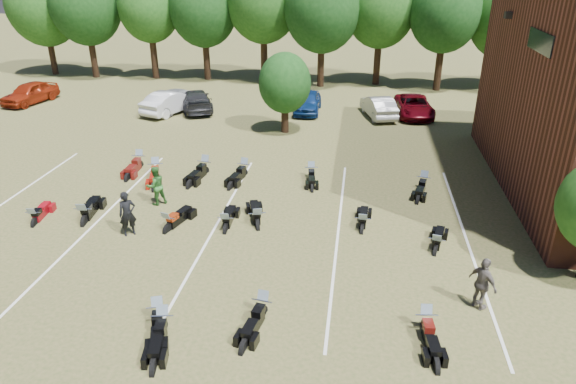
% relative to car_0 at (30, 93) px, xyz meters
% --- Properties ---
extents(ground, '(160.00, 160.00, 0.00)m').
position_rel_car_0_xyz_m(ground, '(21.89, -19.70, -0.79)').
color(ground, brown).
rests_on(ground, ground).
extents(car_0, '(2.75, 4.89, 1.57)m').
position_rel_car_0_xyz_m(car_0, '(0.00, 0.00, 0.00)').
color(car_0, maroon).
rests_on(car_0, ground).
extents(car_1, '(3.21, 5.01, 1.56)m').
position_rel_car_0_xyz_m(car_1, '(11.32, -1.02, -0.01)').
color(car_1, silver).
rests_on(car_1, ground).
extents(car_2, '(3.90, 5.45, 1.38)m').
position_rel_car_0_xyz_m(car_2, '(11.11, -0.42, -0.10)').
color(car_2, gray).
rests_on(car_2, ground).
extents(car_3, '(3.86, 5.40, 1.45)m').
position_rel_car_0_xyz_m(car_3, '(12.86, -0.12, -0.06)').
color(car_3, black).
rests_on(car_3, ground).
extents(car_4, '(1.80, 4.38, 1.49)m').
position_rel_car_0_xyz_m(car_4, '(20.81, 0.50, -0.04)').
color(car_4, navy).
rests_on(car_4, ground).
extents(car_5, '(2.63, 4.60, 1.44)m').
position_rel_car_0_xyz_m(car_5, '(25.74, 0.06, -0.07)').
color(car_5, '#A9A9A5').
rests_on(car_5, ground).
extents(car_6, '(2.66, 5.10, 1.37)m').
position_rel_car_0_xyz_m(car_6, '(28.17, 0.64, -0.10)').
color(car_6, '#53040D').
rests_on(car_6, ground).
extents(car_7, '(3.19, 5.50, 1.50)m').
position_rel_car_0_xyz_m(car_7, '(36.37, -0.09, -0.04)').
color(car_7, '#333438').
rests_on(car_7, ground).
extents(person_black, '(0.80, 0.74, 1.83)m').
position_rel_car_0_xyz_m(person_black, '(15.70, -17.99, 0.13)').
color(person_black, black).
rests_on(person_black, ground).
extents(person_green, '(1.09, 1.08, 1.78)m').
position_rel_car_0_xyz_m(person_green, '(15.77, -15.19, 0.10)').
color(person_green, '#2A6224').
rests_on(person_green, ground).
extents(person_grey, '(0.97, 1.09, 1.78)m').
position_rel_car_0_xyz_m(person_grey, '(28.53, -20.88, 0.10)').
color(person_grey, '#5A524D').
rests_on(person_grey, ground).
extents(motorcycle_2, '(1.33, 2.23, 1.18)m').
position_rel_car_0_xyz_m(motorcycle_2, '(18.82, -23.00, -0.79)').
color(motorcycle_2, black).
rests_on(motorcycle_2, ground).
extents(motorcycle_3, '(1.06, 2.23, 1.19)m').
position_rel_car_0_xyz_m(motorcycle_3, '(19.11, -23.38, -0.79)').
color(motorcycle_3, black).
rests_on(motorcycle_3, ground).
extents(motorcycle_4, '(1.02, 2.22, 1.19)m').
position_rel_car_0_xyz_m(motorcycle_4, '(21.86, -22.26, -0.79)').
color(motorcycle_4, black).
rests_on(motorcycle_4, ground).
extents(motorcycle_5, '(0.88, 2.18, 1.18)m').
position_rel_car_0_xyz_m(motorcycle_5, '(26.74, -22.25, -0.79)').
color(motorcycle_5, black).
rests_on(motorcycle_5, ground).
extents(motorcycle_7, '(0.91, 2.07, 1.12)m').
position_rel_car_0_xyz_m(motorcycle_7, '(11.47, -17.77, -0.79)').
color(motorcycle_7, maroon).
rests_on(motorcycle_7, ground).
extents(motorcycle_8, '(1.29, 2.31, 1.23)m').
position_rel_car_0_xyz_m(motorcycle_8, '(17.10, -17.51, -0.79)').
color(motorcycle_8, black).
rests_on(motorcycle_8, ground).
extents(motorcycle_9, '(1.09, 2.48, 1.34)m').
position_rel_car_0_xyz_m(motorcycle_9, '(13.46, -17.38, -0.79)').
color(motorcycle_9, black).
rests_on(motorcycle_9, ground).
extents(motorcycle_10, '(1.37, 2.41, 1.28)m').
position_rel_car_0_xyz_m(motorcycle_10, '(20.60, -16.69, -0.79)').
color(motorcycle_10, black).
rests_on(motorcycle_10, ground).
extents(motorcycle_11, '(0.77, 2.16, 1.19)m').
position_rel_car_0_xyz_m(motorcycle_11, '(19.40, -17.18, -0.79)').
color(motorcycle_11, black).
rests_on(motorcycle_11, ground).
extents(motorcycle_12, '(1.12, 2.14, 1.14)m').
position_rel_car_0_xyz_m(motorcycle_12, '(27.56, -17.70, -0.79)').
color(motorcycle_12, black).
rests_on(motorcycle_12, ground).
extents(motorcycle_13, '(0.78, 2.11, 1.16)m').
position_rel_car_0_xyz_m(motorcycle_13, '(24.83, -16.43, -0.79)').
color(motorcycle_13, black).
rests_on(motorcycle_13, ground).
extents(motorcycle_14, '(0.84, 2.38, 1.31)m').
position_rel_car_0_xyz_m(motorcycle_14, '(13.22, -11.13, -0.79)').
color(motorcycle_14, '#510E0B').
rests_on(motorcycle_14, ground).
extents(motorcycle_15, '(1.42, 2.50, 1.33)m').
position_rel_car_0_xyz_m(motorcycle_15, '(14.52, -12.13, -0.79)').
color(motorcycle_15, maroon).
rests_on(motorcycle_15, ground).
extents(motorcycle_16, '(1.10, 2.50, 1.35)m').
position_rel_car_0_xyz_m(motorcycle_16, '(16.86, -11.49, -0.79)').
color(motorcycle_16, black).
rests_on(motorcycle_16, ground).
extents(motorcycle_18, '(1.12, 2.38, 1.28)m').
position_rel_car_0_xyz_m(motorcycle_18, '(18.88, -11.48, -0.79)').
color(motorcycle_18, black).
rests_on(motorcycle_18, ground).
extents(motorcycle_19, '(0.93, 2.15, 1.16)m').
position_rel_car_0_xyz_m(motorcycle_19, '(22.26, -11.29, -0.79)').
color(motorcycle_19, black).
rests_on(motorcycle_19, ground).
extents(motorcycle_20, '(1.18, 2.29, 1.22)m').
position_rel_car_0_xyz_m(motorcycle_20, '(27.65, -11.85, -0.79)').
color(motorcycle_20, black).
rests_on(motorcycle_20, ground).
extents(tree_line, '(56.00, 6.00, 9.79)m').
position_rel_car_0_xyz_m(tree_line, '(20.89, 9.30, 5.53)').
color(tree_line, black).
rests_on(tree_line, ground).
extents(young_tree_midfield, '(3.20, 3.20, 4.70)m').
position_rel_car_0_xyz_m(young_tree_midfield, '(19.89, -4.20, 2.31)').
color(young_tree_midfield, black).
rests_on(young_tree_midfield, ground).
extents(parking_lines, '(20.10, 14.00, 0.01)m').
position_rel_car_0_xyz_m(parking_lines, '(18.89, -16.70, -0.78)').
color(parking_lines, silver).
rests_on(parking_lines, ground).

